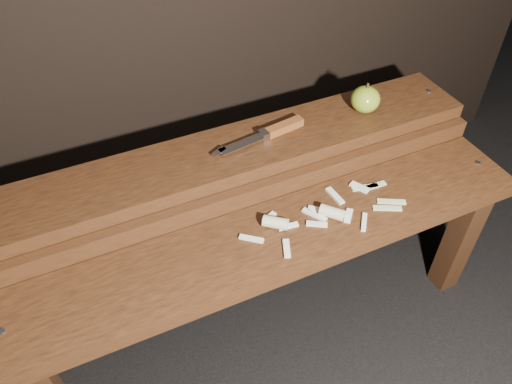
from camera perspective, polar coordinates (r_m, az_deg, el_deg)
name	(u,v)px	position (r m, az deg, el deg)	size (l,w,h in m)	color
ground	(265,320)	(1.45, 1.03, -14.46)	(60.00, 60.00, 0.00)	black
bench_front_tier	(279,257)	(1.12, 2.61, -7.45)	(1.20, 0.20, 0.42)	black
bench_rear_tier	(238,175)	(1.22, -2.08, 1.92)	(1.20, 0.21, 0.50)	black
apple	(365,99)	(1.30, 12.39, 10.31)	(0.07, 0.07, 0.08)	olive
knife	(273,131)	(1.20, 2.00, 6.95)	(0.25, 0.06, 0.02)	brown
apple_scraps	(317,214)	(1.11, 6.99, -2.56)	(0.39, 0.15, 0.03)	beige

